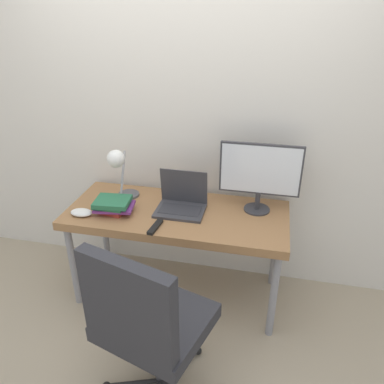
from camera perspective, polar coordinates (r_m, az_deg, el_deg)
name	(u,v)px	position (r m, az deg, el deg)	size (l,w,h in m)	color
ground_plane	(167,322)	(2.81, -3.83, -19.21)	(12.00, 12.00, 0.00)	tan
wall_back	(189,116)	(2.74, -0.45, 11.57)	(8.00, 0.05, 2.60)	silver
desk	(177,219)	(2.65, -2.31, -4.20)	(1.53, 0.65, 0.73)	#996B42
laptop	(181,202)	(2.61, -1.62, -1.60)	(0.34, 0.26, 0.27)	#38383D
monitor	(260,173)	(2.54, 10.32, 2.86)	(0.54, 0.18, 0.49)	#333338
desk_lamp	(119,166)	(2.63, -11.13, 3.85)	(0.16, 0.30, 0.42)	#4C4C51
office_chair	(146,320)	(2.02, -6.98, -18.74)	(0.65, 0.65, 1.04)	black
book_stack	(113,205)	(2.63, -11.95, -1.93)	(0.28, 0.22, 0.10)	#B2382D
tv_remote	(155,227)	(2.43, -5.63, -5.32)	(0.06, 0.18, 0.02)	black
game_controller	(81,212)	(2.66, -16.50, -3.01)	(0.15, 0.10, 0.04)	white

